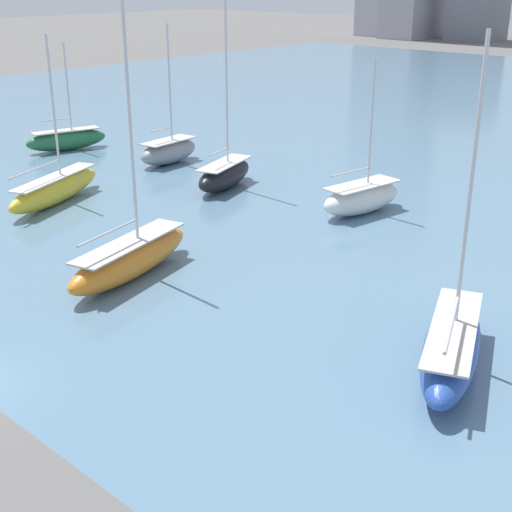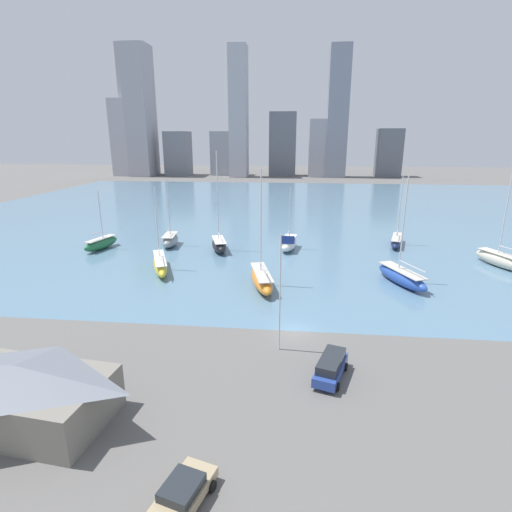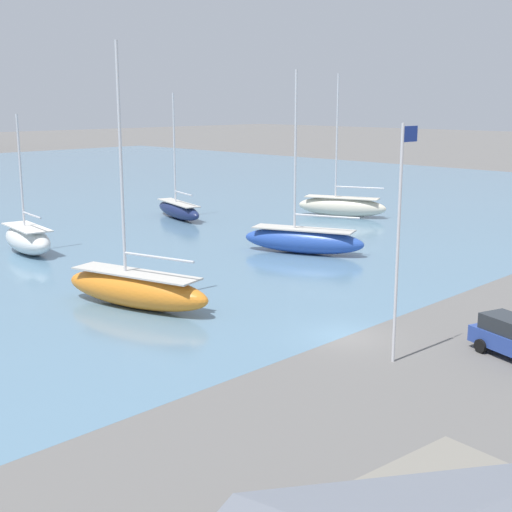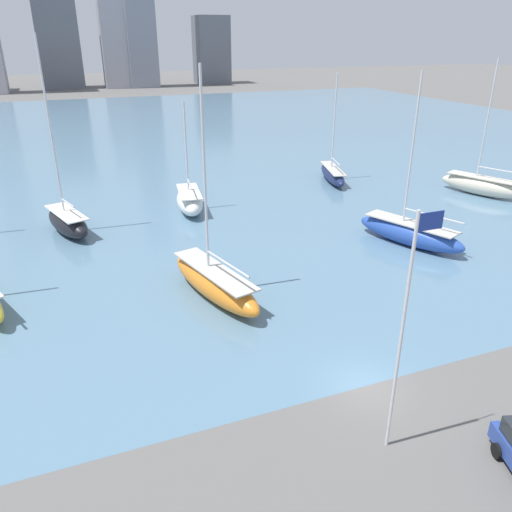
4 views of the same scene
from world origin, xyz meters
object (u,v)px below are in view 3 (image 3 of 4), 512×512
(flag_pole, at_px, (399,236))
(sailboat_blue, at_px, (303,240))
(sailboat_orange, at_px, (136,288))
(sailboat_white, at_px, (28,239))
(sailboat_cream, at_px, (342,206))
(sailboat_navy, at_px, (178,209))

(flag_pole, distance_m, sailboat_blue, 24.99)
(sailboat_orange, bearing_deg, sailboat_white, 66.61)
(flag_pole, height_order, sailboat_cream, sailboat_cream)
(sailboat_white, bearing_deg, sailboat_orange, -90.78)
(sailboat_navy, distance_m, sailboat_cream, 17.20)
(sailboat_orange, distance_m, sailboat_cream, 37.62)
(flag_pole, xyz_separation_m, sailboat_white, (-0.13, 34.72, -4.85))
(flag_pole, distance_m, sailboat_cream, 43.28)
(sailboat_navy, bearing_deg, sailboat_white, -150.13)
(sailboat_blue, relative_size, sailboat_orange, 0.94)
(sailboat_blue, bearing_deg, sailboat_cream, 6.29)
(sailboat_blue, distance_m, sailboat_cream, 19.31)
(sailboat_white, height_order, sailboat_navy, sailboat_navy)
(flag_pole, relative_size, sailboat_cream, 0.75)
(sailboat_orange, bearing_deg, sailboat_navy, 32.15)
(sailboat_cream, bearing_deg, sailboat_white, 146.21)
(sailboat_orange, bearing_deg, sailboat_cream, 4.98)
(sailboat_navy, distance_m, sailboat_blue, 20.99)
(flag_pole, relative_size, sailboat_white, 1.00)
(sailboat_navy, xyz_separation_m, sailboat_blue, (-3.99, -20.60, 0.15))
(flag_pole, distance_m, sailboat_navy, 44.42)
(sailboat_orange, relative_size, sailboat_cream, 1.04)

